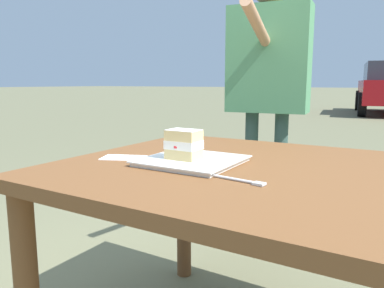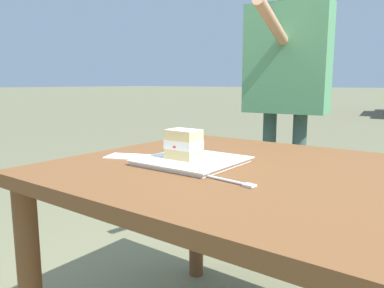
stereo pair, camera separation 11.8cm
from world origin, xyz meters
name	(u,v)px [view 2 (the right image)]	position (x,y,z in m)	size (l,w,h in m)	color
patio_table	(244,198)	(0.00, 0.00, 0.60)	(1.11, 0.99, 0.70)	brown
dessert_plate	(192,161)	(0.16, 0.06, 0.71)	(0.29, 0.29, 0.02)	white
cake_slice	(184,144)	(0.17, 0.08, 0.76)	(0.10, 0.08, 0.09)	#E0C17A
dessert_fork	(231,181)	(-0.06, 0.19, 0.71)	(0.17, 0.04, 0.01)	silver
paper_napkin	(128,156)	(0.40, 0.11, 0.70)	(0.17, 0.14, 0.00)	white
diner_person	(287,64)	(0.26, -0.92, 1.05)	(0.45, 0.57, 1.57)	#334B43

